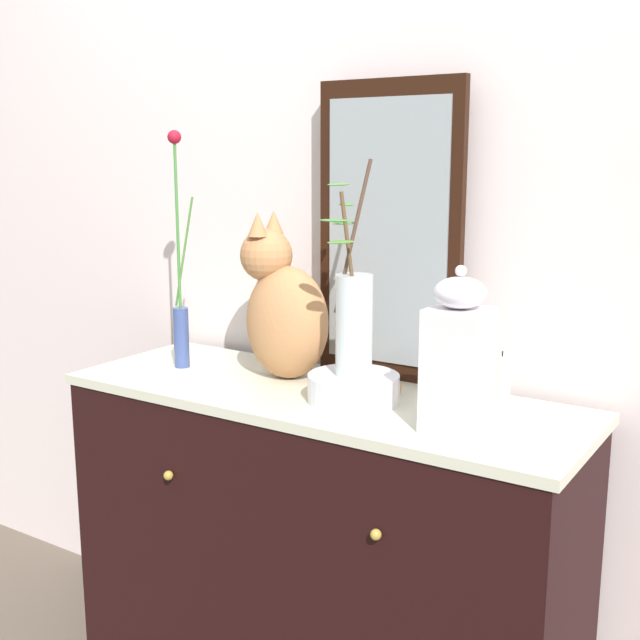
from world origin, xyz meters
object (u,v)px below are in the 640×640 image
(candle_pillar, at_px, (501,386))
(jar_lidded_porcelain, at_px, (458,357))
(cat_sitting, at_px, (284,309))
(vase_slim_green, at_px, (181,302))
(vase_glass_clear, at_px, (353,319))
(sideboard, at_px, (320,562))
(bowl_porcelain, at_px, (353,388))
(mirror_leaning, at_px, (389,233))

(candle_pillar, bearing_deg, jar_lidded_porcelain, -106.65)
(cat_sitting, bearing_deg, vase_slim_green, -168.03)
(vase_glass_clear, bearing_deg, sideboard, 169.04)
(vase_glass_clear, height_order, jar_lidded_porcelain, vase_glass_clear)
(sideboard, relative_size, jar_lidded_porcelain, 3.75)
(sideboard, height_order, vase_glass_clear, vase_glass_clear)
(candle_pillar, bearing_deg, vase_slim_green, -175.70)
(bowl_porcelain, bearing_deg, jar_lidded_porcelain, -11.23)
(sideboard, xyz_separation_m, mirror_leaning, (0.07, 0.21, 0.83))
(sideboard, bearing_deg, cat_sitting, 156.64)
(sideboard, relative_size, vase_slim_green, 2.07)
(mirror_leaning, height_order, vase_slim_green, mirror_leaning)
(vase_slim_green, distance_m, jar_lidded_porcelain, 0.84)
(vase_slim_green, height_order, vase_glass_clear, vase_slim_green)
(mirror_leaning, relative_size, cat_sitting, 1.69)
(cat_sitting, xyz_separation_m, bowl_porcelain, (0.26, -0.09, -0.15))
(mirror_leaning, height_order, jar_lidded_porcelain, mirror_leaning)
(mirror_leaning, relative_size, vase_glass_clear, 1.52)
(vase_glass_clear, bearing_deg, cat_sitting, 161.50)
(sideboard, distance_m, vase_glass_clear, 0.66)
(vase_glass_clear, bearing_deg, mirror_leaning, 98.04)
(mirror_leaning, bearing_deg, bowl_porcelain, -81.55)
(mirror_leaning, height_order, cat_sitting, mirror_leaning)
(vase_slim_green, distance_m, candle_pillar, 0.89)
(cat_sitting, distance_m, bowl_porcelain, 0.31)
(cat_sitting, distance_m, vase_slim_green, 0.30)
(sideboard, xyz_separation_m, jar_lidded_porcelain, (0.39, -0.08, 0.61))
(sideboard, distance_m, bowl_porcelain, 0.50)
(mirror_leaning, bearing_deg, candle_pillar, -20.95)
(vase_slim_green, relative_size, jar_lidded_porcelain, 1.81)
(mirror_leaning, distance_m, vase_slim_green, 0.59)
(cat_sitting, bearing_deg, mirror_leaning, 32.08)
(sideboard, height_order, candle_pillar, candle_pillar)
(candle_pillar, bearing_deg, sideboard, -170.95)
(jar_lidded_porcelain, bearing_deg, cat_sitting, 165.30)
(cat_sitting, relative_size, vase_slim_green, 0.70)
(mirror_leaning, bearing_deg, jar_lidded_porcelain, -41.81)
(cat_sitting, height_order, jar_lidded_porcelain, cat_sitting)
(bowl_porcelain, bearing_deg, mirror_leaning, 98.45)
(vase_slim_green, bearing_deg, candle_pillar, 4.30)
(cat_sitting, distance_m, jar_lidded_porcelain, 0.56)
(vase_slim_green, xyz_separation_m, vase_glass_clear, (0.55, -0.02, 0.02))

